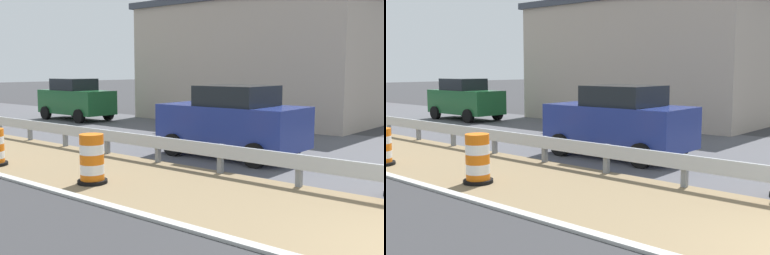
{
  "view_description": "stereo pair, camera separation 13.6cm",
  "coord_description": "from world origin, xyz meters",
  "views": [
    {
      "loc": [
        -6.77,
        -1.06,
        2.49
      ],
      "look_at": [
        1.78,
        6.13,
        1.11
      ],
      "focal_mm": 44.92,
      "sensor_mm": 36.0,
      "label": 1
    },
    {
      "loc": [
        -6.68,
        -1.17,
        2.49
      ],
      "look_at": [
        1.78,
        6.13,
        1.11
      ],
      "focal_mm": 44.92,
      "sensor_mm": 36.0,
      "label": 2
    }
  ],
  "objects": [
    {
      "name": "car_trailing_near_lane",
      "position": [
        7.42,
        18.25,
        1.0
      ],
      "size": [
        1.94,
        4.01,
        2.0
      ],
      "rotation": [
        0.0,
        0.0,
        -1.57
      ],
      "color": "#195128",
      "rests_on": "ground"
    },
    {
      "name": "traffic_barrel_close",
      "position": [
        -0.34,
        7.19,
        0.49
      ],
      "size": [
        0.65,
        0.65,
        1.08
      ],
      "color": "orange",
      "rests_on": "ground"
    },
    {
      "name": "utility_pole_near",
      "position": [
        10.73,
        11.98,
        4.23
      ],
      "size": [
        0.24,
        1.8,
        8.14
      ],
      "color": "brown",
      "rests_on": "ground"
    },
    {
      "name": "car_lead_far_lane",
      "position": [
        4.26,
        6.71,
        1.01
      ],
      "size": [
        2.23,
        4.14,
        2.02
      ],
      "rotation": [
        0.0,
        0.0,
        1.59
      ],
      "color": "navy",
      "rests_on": "ground"
    },
    {
      "name": "roadside_shop_near",
      "position": [
        13.35,
        11.44,
        2.87
      ],
      "size": [
        6.73,
        11.48,
        5.72
      ],
      "color": "#AD9E8E",
      "rests_on": "ground"
    },
    {
      "name": "guardrail_median",
      "position": [
        2.22,
        3.6,
        0.52
      ],
      "size": [
        0.18,
        47.62,
        0.71
      ],
      "color": "#ADB2B7",
      "rests_on": "ground"
    }
  ]
}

